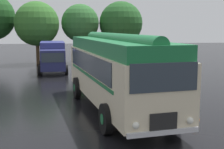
# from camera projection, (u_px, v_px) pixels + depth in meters

# --- Properties ---
(ground_plane) EXTENTS (120.00, 120.00, 0.00)m
(ground_plane) POSITION_uv_depth(u_px,v_px,m) (127.00, 112.00, 13.88)
(ground_plane) COLOR black
(vintage_bus) EXTENTS (4.12, 10.36, 3.49)m
(vintage_bus) POSITION_uv_depth(u_px,v_px,m) (116.00, 69.00, 14.08)
(vintage_bus) COLOR beige
(vintage_bus) RESTS_ON ground
(car_near_left) EXTENTS (2.12, 4.28, 1.66)m
(car_near_left) POSITION_uv_depth(u_px,v_px,m) (93.00, 62.00, 26.47)
(car_near_left) COLOR #B7BABF
(car_near_left) RESTS_ON ground
(car_mid_left) EXTENTS (2.20, 4.31, 1.66)m
(car_mid_left) POSITION_uv_depth(u_px,v_px,m) (120.00, 61.00, 27.10)
(car_mid_left) COLOR maroon
(car_mid_left) RESTS_ON ground
(box_van) EXTENTS (2.65, 5.89, 2.50)m
(box_van) POSITION_uv_depth(u_px,v_px,m) (53.00, 56.00, 26.45)
(box_van) COLOR navy
(box_van) RESTS_ON ground
(tree_left_of_centre) EXTENTS (4.51, 4.51, 6.37)m
(tree_left_of_centre) POSITION_uv_depth(u_px,v_px,m) (36.00, 23.00, 31.51)
(tree_left_of_centre) COLOR #4C3823
(tree_left_of_centre) RESTS_ON ground
(tree_centre) EXTENTS (3.95, 3.95, 6.17)m
(tree_centre) POSITION_uv_depth(u_px,v_px,m) (81.00, 23.00, 32.83)
(tree_centre) COLOR #4C3823
(tree_centre) RESTS_ON ground
(tree_right_of_centre) EXTENTS (4.66, 4.66, 6.51)m
(tree_right_of_centre) POSITION_uv_depth(u_px,v_px,m) (121.00, 22.00, 33.56)
(tree_right_of_centre) COLOR #4C3823
(tree_right_of_centre) RESTS_ON ground
(traffic_cone) EXTENTS (0.36, 0.36, 0.55)m
(traffic_cone) POSITION_uv_depth(u_px,v_px,m) (195.00, 113.00, 12.68)
(traffic_cone) COLOR orange
(traffic_cone) RESTS_ON ground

